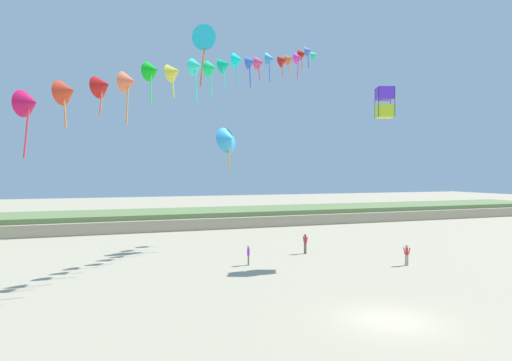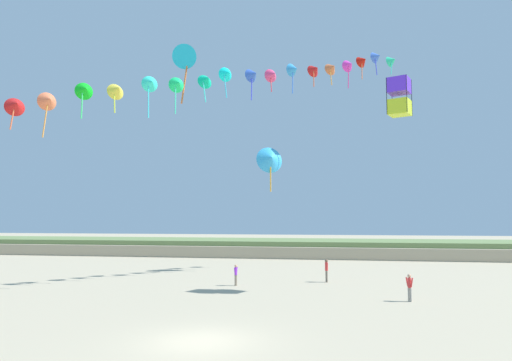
{
  "view_description": "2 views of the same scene",
  "coord_description": "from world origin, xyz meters",
  "px_view_note": "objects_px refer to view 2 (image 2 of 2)",
  "views": [
    {
      "loc": [
        -13.55,
        -17.85,
        6.99
      ],
      "look_at": [
        -3.57,
        8.58,
        6.54
      ],
      "focal_mm": 32.0,
      "sensor_mm": 36.0,
      "label": 1
    },
    {
      "loc": [
        5.28,
        -17.41,
        4.73
      ],
      "look_at": [
        0.69,
        8.34,
        6.93
      ],
      "focal_mm": 32.0,
      "sensor_mm": 36.0,
      "label": 2
    }
  ],
  "objects_px": {
    "person_near_left": "(410,286)",
    "large_kite_mid_trail": "(399,97)",
    "large_kite_high_solo": "(185,57)",
    "large_kite_low_lead": "(271,159)",
    "person_mid_center": "(236,273)",
    "person_near_right": "(327,269)"
  },
  "relations": [
    {
      "from": "person_near_left",
      "to": "large_kite_mid_trail",
      "type": "bearing_deg",
      "value": 87.85
    },
    {
      "from": "large_kite_high_solo",
      "to": "person_near_left",
      "type": "bearing_deg",
      "value": -13.45
    },
    {
      "from": "person_near_left",
      "to": "person_mid_center",
      "type": "distance_m",
      "value": 12.01
    },
    {
      "from": "large_kite_mid_trail",
      "to": "person_mid_center",
      "type": "bearing_deg",
      "value": 172.97
    },
    {
      "from": "large_kite_high_solo",
      "to": "large_kite_low_lead",
      "type": "bearing_deg",
      "value": 63.08
    },
    {
      "from": "person_near_right",
      "to": "large_kite_low_lead",
      "type": "distance_m",
      "value": 12.15
    },
    {
      "from": "large_kite_low_lead",
      "to": "person_mid_center",
      "type": "bearing_deg",
      "value": -97.71
    },
    {
      "from": "person_near_left",
      "to": "large_kite_mid_trail",
      "type": "relative_size",
      "value": 0.63
    },
    {
      "from": "person_near_right",
      "to": "large_kite_mid_trail",
      "type": "distance_m",
      "value": 13.5
    },
    {
      "from": "person_near_left",
      "to": "person_mid_center",
      "type": "xyz_separation_m",
      "value": [
        -11.2,
        4.34,
        -0.04
      ]
    },
    {
      "from": "person_near_left",
      "to": "large_kite_mid_trail",
      "type": "xyz_separation_m",
      "value": [
        0.11,
        2.94,
        11.85
      ]
    },
    {
      "from": "person_mid_center",
      "to": "person_near_right",
      "type": "bearing_deg",
      "value": 25.07
    },
    {
      "from": "person_near_right",
      "to": "large_kite_low_lead",
      "type": "relative_size",
      "value": 0.39
    },
    {
      "from": "person_mid_center",
      "to": "large_kite_mid_trail",
      "type": "xyz_separation_m",
      "value": [
        11.31,
        -1.39,
        11.89
      ]
    },
    {
      "from": "person_mid_center",
      "to": "large_kite_low_lead",
      "type": "bearing_deg",
      "value": 82.29
    },
    {
      "from": "person_mid_center",
      "to": "large_kite_low_lead",
      "type": "distance_m",
      "value": 13.02
    },
    {
      "from": "person_near_right",
      "to": "large_kite_high_solo",
      "type": "bearing_deg",
      "value": -159.68
    },
    {
      "from": "person_near_right",
      "to": "large_kite_high_solo",
      "type": "distance_m",
      "value": 18.97
    },
    {
      "from": "large_kite_low_lead",
      "to": "large_kite_high_solo",
      "type": "bearing_deg",
      "value": -116.92
    },
    {
      "from": "person_mid_center",
      "to": "large_kite_high_solo",
      "type": "relative_size",
      "value": 0.33
    },
    {
      "from": "person_near_left",
      "to": "large_kite_high_solo",
      "type": "bearing_deg",
      "value": 166.55
    },
    {
      "from": "person_mid_center",
      "to": "large_kite_mid_trail",
      "type": "relative_size",
      "value": 0.6
    }
  ]
}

